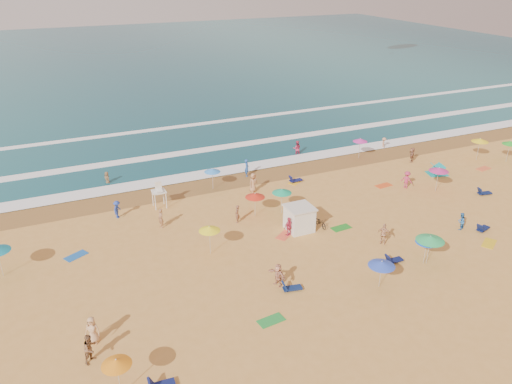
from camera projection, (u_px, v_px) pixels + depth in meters
name	position (u px, v px, depth m)	size (l,w,h in m)	color
ground	(311.00, 232.00, 41.23)	(220.00, 220.00, 0.00)	gold
ocean	(123.00, 61.00, 110.84)	(220.00, 140.00, 0.18)	#0C4756
wet_sand	(251.00, 177.00, 51.59)	(220.00, 220.00, 0.00)	olive
surf_foam	(221.00, 149.00, 58.86)	(200.00, 18.70, 0.05)	white
cabana	(299.00, 219.00, 41.13)	(2.00, 2.00, 2.00)	white
cabana_roof	(300.00, 208.00, 40.68)	(2.20, 2.20, 0.12)	silver
bicycle	(321.00, 222.00, 41.83)	(0.54, 1.56, 0.82)	black
lifeguard_stand	(159.00, 196.00, 44.94)	(1.20, 1.20, 2.10)	white
beach_umbrellas	(334.00, 210.00, 40.18)	(61.52, 30.26, 0.82)	blue
loungers	(362.00, 251.00, 38.12)	(54.22, 21.50, 0.34)	#0D1345
towels	(348.00, 232.00, 41.14)	(43.86, 23.66, 0.03)	#CC1954
popup_tents	(502.00, 188.00, 47.70)	(6.80, 14.84, 1.20)	#EC3470
beachgoers	(288.00, 202.00, 44.53)	(37.78, 25.72, 2.14)	#B42D54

